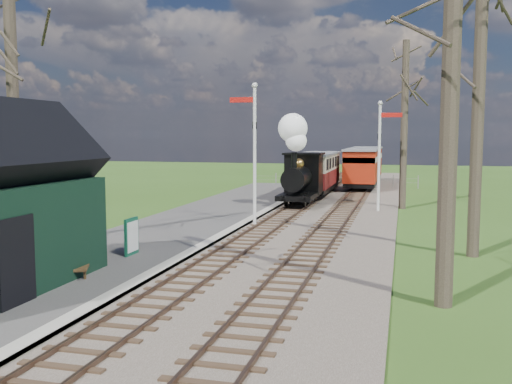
# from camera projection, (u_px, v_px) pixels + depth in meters

# --- Properties ---
(ground) EXTENTS (140.00, 140.00, 0.00)m
(ground) POSITION_uv_depth(u_px,v_px,m) (47.00, 383.00, 9.24)
(ground) COLOR #33541A
(ground) RESTS_ON ground
(distant_hills) EXTENTS (114.40, 48.00, 22.02)m
(distant_hills) POSITION_uv_depth(u_px,v_px,m) (367.00, 294.00, 72.52)
(distant_hills) COLOR #385B23
(distant_hills) RESTS_ON ground
(ballast_bed) EXTENTS (8.00, 60.00, 0.10)m
(ballast_bed) POSITION_uv_depth(u_px,v_px,m) (320.00, 210.00, 30.10)
(ballast_bed) COLOR brown
(ballast_bed) RESTS_ON ground
(track_near) EXTENTS (1.60, 60.00, 0.15)m
(track_near) POSITION_uv_depth(u_px,v_px,m) (296.00, 208.00, 30.42)
(track_near) COLOR brown
(track_near) RESTS_ON ground
(track_far) EXTENTS (1.60, 60.00, 0.15)m
(track_far) POSITION_uv_depth(u_px,v_px,m) (345.00, 210.00, 29.77)
(track_far) COLOR brown
(track_far) RESTS_ON ground
(platform) EXTENTS (5.00, 44.00, 0.20)m
(platform) POSITION_uv_depth(u_px,v_px,m) (177.00, 230.00, 23.59)
(platform) COLOR #474442
(platform) RESTS_ON ground
(coping_strip) EXTENTS (0.40, 44.00, 0.21)m
(coping_strip) POSITION_uv_depth(u_px,v_px,m) (230.00, 232.00, 23.01)
(coping_strip) COLOR #B2AD9E
(coping_strip) RESTS_ON ground
(semaphore_near) EXTENTS (1.22, 0.24, 6.22)m
(semaphore_near) POSITION_uv_depth(u_px,v_px,m) (253.00, 144.00, 24.48)
(semaphore_near) COLOR silver
(semaphore_near) RESTS_ON ground
(semaphore_far) EXTENTS (1.22, 0.24, 5.72)m
(semaphore_far) POSITION_uv_depth(u_px,v_px,m) (381.00, 148.00, 29.00)
(semaphore_far) COLOR silver
(semaphore_far) RESTS_ON ground
(bare_trees) EXTENTS (15.51, 22.39, 12.00)m
(bare_trees) POSITION_uv_depth(u_px,v_px,m) (269.00, 97.00, 18.11)
(bare_trees) COLOR #382D23
(bare_trees) RESTS_ON ground
(fence_line) EXTENTS (12.60, 0.08, 1.00)m
(fence_line) POSITION_uv_depth(u_px,v_px,m) (333.00, 180.00, 43.78)
(fence_line) COLOR slate
(fence_line) RESTS_ON ground
(locomotive) EXTENTS (1.97, 4.59, 4.92)m
(locomotive) POSITION_uv_depth(u_px,v_px,m) (299.00, 167.00, 31.26)
(locomotive) COLOR black
(locomotive) RESTS_ON ground
(coach) EXTENTS (2.29, 7.87, 2.41)m
(coach) POSITION_uv_depth(u_px,v_px,m) (316.00, 171.00, 37.16)
(coach) COLOR black
(coach) RESTS_ON ground
(red_carriage_a) EXTENTS (2.30, 5.70, 2.42)m
(red_carriage_a) POSITION_uv_depth(u_px,v_px,m) (361.00, 168.00, 40.85)
(red_carriage_a) COLOR black
(red_carriage_a) RESTS_ON ground
(red_carriage_b) EXTENTS (2.30, 5.70, 2.42)m
(red_carriage_b) POSITION_uv_depth(u_px,v_px,m) (366.00, 164.00, 46.15)
(red_carriage_b) COLOR black
(red_carriage_b) RESTS_ON ground
(sign_board) EXTENTS (0.11, 0.81, 1.18)m
(sign_board) POSITION_uv_depth(u_px,v_px,m) (132.00, 236.00, 18.12)
(sign_board) COLOR #104C34
(sign_board) RESTS_ON platform
(bench) EXTENTS (1.05, 1.58, 0.88)m
(bench) POSITION_uv_depth(u_px,v_px,m) (77.00, 259.00, 15.66)
(bench) COLOR #422E17
(bench) RESTS_ON platform
(person) EXTENTS (0.49, 0.63, 1.55)m
(person) POSITION_uv_depth(u_px,v_px,m) (74.00, 247.00, 15.52)
(person) COLOR black
(person) RESTS_ON platform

